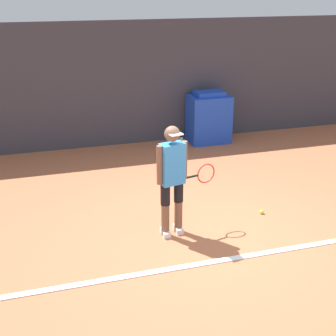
{
  "coord_description": "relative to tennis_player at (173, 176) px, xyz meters",
  "views": [
    {
      "loc": [
        -2.24,
        -5.6,
        3.48
      ],
      "look_at": [
        -0.45,
        0.43,
        0.97
      ],
      "focal_mm": 50.0,
      "sensor_mm": 36.0,
      "label": 1
    }
  ],
  "objects": [
    {
      "name": "tennis_ball",
      "position": [
        1.56,
        0.18,
        -0.89
      ],
      "size": [
        0.07,
        0.07,
        0.07
      ],
      "color": "#D1E533",
      "rests_on": "ground_plane"
    },
    {
      "name": "tennis_player",
      "position": [
        0.0,
        0.0,
        0.0
      ],
      "size": [
        0.95,
        0.35,
        1.66
      ],
      "rotation": [
        0.0,
        0.0,
        0.22
      ],
      "color": "brown",
      "rests_on": "ground_plane"
    },
    {
      "name": "ground_plane",
      "position": [
        0.43,
        -0.23,
        -0.92
      ],
      "size": [
        24.0,
        24.0,
        0.0
      ],
      "primitive_type": "plane",
      "color": "#B76642"
    },
    {
      "name": "covered_chair",
      "position": [
        2.06,
        3.87,
        -0.35
      ],
      "size": [
        0.93,
        0.66,
        1.19
      ],
      "color": "blue",
      "rests_on": "ground_plane"
    },
    {
      "name": "water_bottle",
      "position": [
        1.38,
        3.81,
        -0.82
      ],
      "size": [
        0.08,
        0.08,
        0.21
      ],
      "color": "white",
      "rests_on": "ground_plane"
    },
    {
      "name": "court_baseline",
      "position": [
        0.43,
        -0.9,
        -0.92
      ],
      "size": [
        21.6,
        0.1,
        0.01
      ],
      "color": "white",
      "rests_on": "ground_plane"
    },
    {
      "name": "back_wall",
      "position": [
        0.43,
        4.3,
        0.45
      ],
      "size": [
        24.0,
        0.1,
        2.74
      ],
      "color": "#383842",
      "rests_on": "ground_plane"
    }
  ]
}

